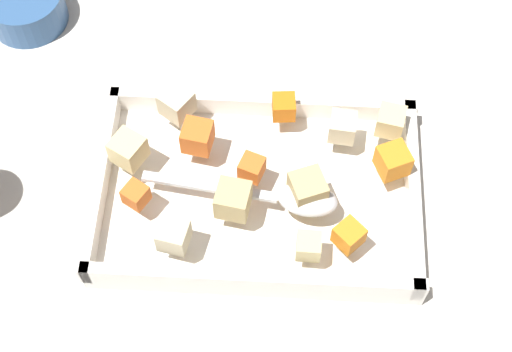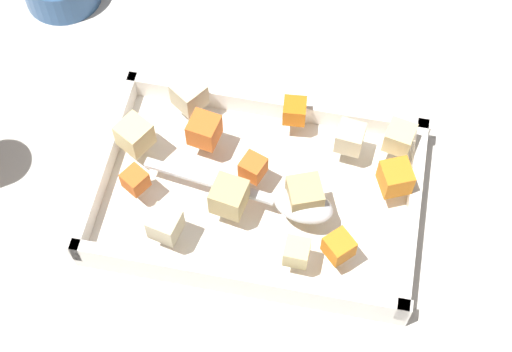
{
  "view_description": "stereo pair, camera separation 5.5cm",
  "coord_description": "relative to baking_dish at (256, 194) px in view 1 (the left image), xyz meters",
  "views": [
    {
      "loc": [
        -0.02,
        0.37,
        0.74
      ],
      "look_at": [
        0.0,
        -0.02,
        0.05
      ],
      "focal_mm": 54.88,
      "sensor_mm": 36.0,
      "label": 1
    },
    {
      "loc": [
        -0.07,
        0.37,
        0.74
      ],
      "look_at": [
        0.0,
        -0.02,
        0.05
      ],
      "focal_mm": 54.88,
      "sensor_mm": 36.0,
      "label": 2
    }
  ],
  "objects": [
    {
      "name": "carrot_chunk_center",
      "position": [
        -0.14,
        -0.02,
        0.04
      ],
      "size": [
        0.04,
        0.04,
        0.03
      ],
      "primitive_type": "cube",
      "rotation": [
        0.0,
        0.0,
        0.42
      ],
      "color": "orange",
      "rests_on": "baking_dish"
    },
    {
      "name": "potato_chunk_heap_top",
      "position": [
        0.09,
        -0.08,
        0.04
      ],
      "size": [
        0.04,
        0.04,
        0.03
      ],
      "primitive_type": "cube",
      "rotation": [
        0.0,
        0.0,
        5.68
      ],
      "color": "beige",
      "rests_on": "baking_dish"
    },
    {
      "name": "potato_chunk_corner_ne",
      "position": [
        0.08,
        0.07,
        0.04
      ],
      "size": [
        0.03,
        0.03,
        0.03
      ],
      "primitive_type": "cube",
      "rotation": [
        0.0,
        0.0,
        1.36
      ],
      "color": "beige",
      "rests_on": "baking_dish"
    },
    {
      "name": "potato_chunk_near_right",
      "position": [
        0.13,
        -0.02,
        0.04
      ],
      "size": [
        0.04,
        0.04,
        0.03
      ],
      "primitive_type": "cube",
      "rotation": [
        0.0,
        0.0,
        4.2
      ],
      "color": "#E0CC89",
      "rests_on": "baking_dish"
    },
    {
      "name": "ground_plane",
      "position": [
        -0.0,
        0.02,
        -0.01
      ],
      "size": [
        4.0,
        4.0,
        0.0
      ],
      "primitive_type": "plane",
      "color": "beige"
    },
    {
      "name": "potato_chunk_mid_left",
      "position": [
        -0.05,
        0.08,
        0.04
      ],
      "size": [
        0.02,
        0.02,
        0.02
      ],
      "primitive_type": "cube",
      "rotation": [
        0.0,
        0.0,
        3.11
      ],
      "color": "#E0CC89",
      "rests_on": "baking_dish"
    },
    {
      "name": "small_prep_bowl",
      "position": [
        0.29,
        -0.24,
        0.01
      ],
      "size": [
        0.09,
        0.09,
        0.04
      ],
      "primitive_type": "cylinder",
      "color": "#33598C",
      "rests_on": "ground_plane"
    },
    {
      "name": "carrot_chunk_far_right",
      "position": [
        0.12,
        0.03,
        0.04
      ],
      "size": [
        0.03,
        0.03,
        0.02
      ],
      "primitive_type": "cube",
      "rotation": [
        0.0,
        0.0,
        2.6
      ],
      "color": "orange",
      "rests_on": "baking_dish"
    },
    {
      "name": "potato_chunk_mid_right",
      "position": [
        -0.09,
        -0.06,
        0.04
      ],
      "size": [
        0.03,
        0.03,
        0.03
      ],
      "primitive_type": "cube",
      "rotation": [
        0.0,
        0.0,
        6.17
      ],
      "color": "beige",
      "rests_on": "baking_dish"
    },
    {
      "name": "potato_chunk_corner_se",
      "position": [
        -0.05,
        0.02,
        0.05
      ],
      "size": [
        0.04,
        0.04,
        0.03
      ],
      "primitive_type": "cube",
      "rotation": [
        0.0,
        0.0,
        0.38
      ],
      "color": "tan",
      "rests_on": "baking_dish"
    },
    {
      "name": "potato_chunk_under_handle",
      "position": [
        -0.14,
        -0.07,
        0.04
      ],
      "size": [
        0.03,
        0.03,
        0.03
      ],
      "primitive_type": "cube",
      "rotation": [
        0.0,
        0.0,
        1.36
      ],
      "color": "#E0CC89",
      "rests_on": "baking_dish"
    },
    {
      "name": "carrot_chunk_corner_nw",
      "position": [
        -0.09,
        0.06,
        0.04
      ],
      "size": [
        0.04,
        0.04,
        0.02
      ],
      "primitive_type": "cube",
      "rotation": [
        0.0,
        0.0,
        3.93
      ],
      "color": "orange",
      "rests_on": "baking_dish"
    },
    {
      "name": "baking_dish",
      "position": [
        0.0,
        0.0,
        0.0
      ],
      "size": [
        0.34,
        0.22,
        0.04
      ],
      "color": "white",
      "rests_on": "ground_plane"
    },
    {
      "name": "carrot_chunk_corner_sw",
      "position": [
        -0.03,
        -0.08,
        0.04
      ],
      "size": [
        0.03,
        0.03,
        0.02
      ],
      "primitive_type": "cube",
      "rotation": [
        0.0,
        0.0,
        0.09
      ],
      "color": "orange",
      "rests_on": "baking_dish"
    },
    {
      "name": "carrot_chunk_near_left",
      "position": [
        0.0,
        -0.01,
        0.04
      ],
      "size": [
        0.03,
        0.03,
        0.02
      ],
      "primitive_type": "cube",
      "rotation": [
        0.0,
        0.0,
        2.79
      ],
      "color": "orange",
      "rests_on": "baking_dish"
    },
    {
      "name": "potato_chunk_heap_side",
      "position": [
        0.02,
        0.03,
        0.05
      ],
      "size": [
        0.04,
        0.04,
        0.03
      ],
      "primitive_type": "cube",
      "rotation": [
        0.0,
        0.0,
        2.98
      ],
      "color": "tan",
      "rests_on": "baking_dish"
    },
    {
      "name": "serving_spoon",
      "position": [
        -0.04,
        0.02,
        0.04
      ],
      "size": [
        0.2,
        0.05,
        0.02
      ],
      "rotation": [
        0.0,
        0.0,
        6.15
      ],
      "color": "silver",
      "rests_on": "baking_dish"
    },
    {
      "name": "carrot_chunk_far_left",
      "position": [
        0.06,
        -0.04,
        0.04
      ],
      "size": [
        0.03,
        0.03,
        0.03
      ],
      "primitive_type": "cube",
      "rotation": [
        0.0,
        0.0,
        1.4
      ],
      "color": "orange",
      "rests_on": "baking_dish"
    }
  ]
}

